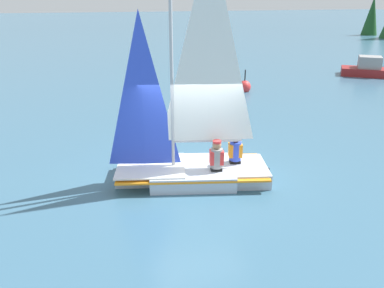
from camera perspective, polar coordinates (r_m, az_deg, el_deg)
ground_plane at (r=9.79m, az=0.00°, el=-5.35°), size 260.00×260.00×0.00m
sailboat_main at (r=9.46m, az=-0.02°, el=-1.06°), size 2.69×4.09×5.88m
sailor_helm at (r=9.32m, az=3.75°, el=-2.55°), size 0.37×0.40×1.16m
sailor_crew at (r=9.78m, az=6.59°, el=-1.45°), size 0.37×0.40×1.16m
motorboat_distant at (r=25.42m, az=25.78°, el=10.21°), size 3.40×3.71×1.17m
buoy_marker at (r=19.31m, az=8.01°, el=8.64°), size 0.64×0.64×1.18m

